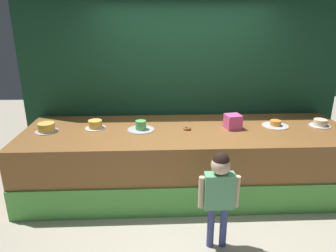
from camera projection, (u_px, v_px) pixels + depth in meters
name	position (u px, v px, depth m)	size (l,w,h in m)	color
ground_plane	(191.00, 216.00, 3.74)	(12.00, 12.00, 0.00)	#BCB29E
stage_platform	(186.00, 160.00, 4.23)	(4.31, 1.37, 0.87)	brown
curtain_backdrop	(183.00, 69.00, 4.61)	(4.77, 0.08, 3.12)	#19472D
child_figure	(219.00, 188.00, 3.03)	(0.41, 0.19, 1.06)	#3F4C8C
pink_box	(233.00, 122.00, 4.11)	(0.19, 0.19, 0.19)	#E754A0
donut	(187.00, 129.00, 4.08)	(0.10, 0.10, 0.03)	brown
cake_far_left	(46.00, 128.00, 4.00)	(0.30, 0.30, 0.12)	silver
cake_left	(95.00, 125.00, 4.12)	(0.28, 0.28, 0.11)	silver
cake_center	(141.00, 127.00, 4.07)	(0.35, 0.35, 0.13)	silver
cake_right	(275.00, 124.00, 4.22)	(0.35, 0.35, 0.08)	silver
cake_far_right	(320.00, 123.00, 4.22)	(0.28, 0.28, 0.09)	silver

